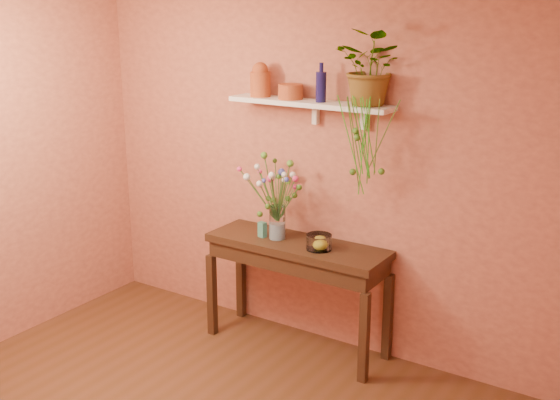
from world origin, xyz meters
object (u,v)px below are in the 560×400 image
Objects in this scene: glass_vase at (277,225)px; glass_bowl at (319,243)px; spider_plant at (373,67)px; bouquet at (276,181)px; sideboard at (297,258)px; blue_bottle at (321,86)px; terracotta_jug at (260,80)px.

glass_vase is 0.40m from glass_bowl.
glass_vase is at bearing -166.65° from spider_plant.
spider_plant is 1.13m from bouquet.
bouquet is (-0.19, -0.01, 0.58)m from sideboard.
glass_bowl is (-0.29, -0.20, -1.28)m from spider_plant.
glass_vase is at bearing -175.95° from sideboard.
glass_bowl is at bearing -59.39° from blue_bottle.
terracotta_jug is at bearing -177.77° from spider_plant.
glass_vase is 1.38× the size of glass_bowl.
sideboard is 1.38m from terracotta_jug.
spider_plant is at bearing 2.23° from terracotta_jug.
terracotta_jug is 0.49× the size of spider_plant.
glass_vase is at bearing 4.42° from bouquet.
glass_bowl is (0.63, -0.16, -1.14)m from terracotta_jug.
spider_plant is (0.51, 0.15, 1.46)m from sideboard.
spider_plant is at bearing 13.16° from bouquet.
glass_bowl is at bearing -14.38° from terracotta_jug.
spider_plant is (0.92, 0.04, 0.14)m from terracotta_jug.
spider_plant is at bearing 5.83° from blue_bottle.
sideboard is 2.73× the size of bouquet.
spider_plant is at bearing 13.35° from glass_vase.
glass_bowl is (0.39, -0.03, -0.06)m from glass_vase.
blue_bottle is 0.54× the size of bouquet.
blue_bottle is at bearing 21.57° from bouquet.
glass_vase reaches higher than glass_bowl.
glass_vase reaches higher than sideboard.
spider_plant is at bearing 34.07° from glass_bowl.
blue_bottle reaches higher than sideboard.
spider_plant reaches higher than bouquet.
sideboard is 0.61m from bouquet.
bouquet is 0.57m from glass_bowl.
blue_bottle reaches higher than glass_bowl.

